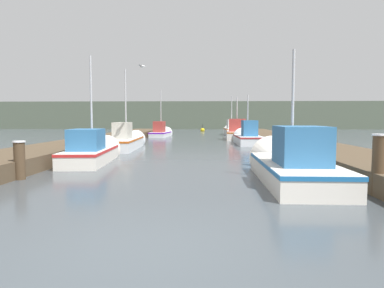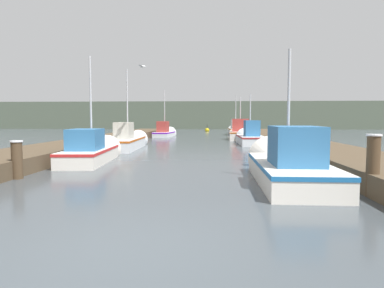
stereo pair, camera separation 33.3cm
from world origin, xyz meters
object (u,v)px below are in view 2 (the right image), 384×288
Objects in this scene: fishing_boat_0 at (285,163)px; mooring_piling_2 at (249,130)px; seagull_lead at (143,67)px; fishing_boat_1 at (93,151)px; mooring_piling_0 at (252,130)px; mooring_piling_1 at (373,165)px; fishing_boat_6 at (236,130)px; fishing_boat_4 at (240,133)px; fishing_boat_2 at (129,140)px; mooring_piling_3 at (17,160)px; fishing_boat_5 at (165,132)px; fishing_boat_3 at (249,137)px; channel_buoy at (207,130)px.

mooring_piling_2 is (1.40, 23.31, 0.12)m from fishing_boat_0.
fishing_boat_1 is at bearing 175.07° from seagull_lead.
fishing_boat_0 reaches higher than mooring_piling_0.
fishing_boat_0 is 2.64m from mooring_piling_1.
fishing_boat_6 reaches higher than mooring_piling_0.
mooring_piling_0 is (1.42, 3.47, 0.16)m from fishing_boat_4.
fishing_boat_4 is (7.24, 9.01, 0.07)m from fishing_boat_2.
mooring_piling_3 is (-8.08, -27.08, 0.01)m from fishing_boat_6.
fishing_boat_1 is 21.32m from mooring_piling_2.
fishing_boat_5 reaches higher than fishing_boat_6.
fishing_boat_5 reaches higher than mooring_piling_2.
fishing_boat_6 is (0.27, 26.63, 0.09)m from fishing_boat_0.
fishing_boat_3 is 4.72× the size of mooring_piling_3.
mooring_piling_0 is (1.16, 8.55, 0.23)m from fishing_boat_3.
fishing_boat_2 is 1.29× the size of fishing_boat_4.
fishing_boat_1 is 4.90× the size of channel_buoy.
seagull_lead is at bearing 130.78° from fishing_boat_0.
mooring_piling_1 is 9.46m from mooring_piling_3.
fishing_boat_0 is 13.87m from fishing_boat_3.
fishing_boat_6 is at bearing 92.42° from mooring_piling_1.
fishing_boat_6 is (-0.14, 12.76, 0.10)m from fishing_boat_3.
fishing_boat_6 is 3.50m from mooring_piling_2.
fishing_boat_0 is at bearing -92.98° from fishing_boat_3.
fishing_boat_3 is 5.09m from fishing_boat_4.
channel_buoy is at bearing 108.56° from mooring_piling_0.
mooring_piling_0 is at bearing 89.79° from mooring_piling_1.
seagull_lead is at bearing -80.85° from fishing_boat_5.
fishing_boat_4 is at bearing 0.13° from seagull_lead.
channel_buoy is at bearing 78.42° from fishing_boat_2.
fishing_boat_6 is (7.00, 3.90, 0.13)m from fishing_boat_5.
mooring_piling_2 is at bearing 62.05° from fishing_boat_1.
mooring_piling_1 is at bearing -83.21° from fishing_boat_4.
seagull_lead reaches higher than fishing_boat_4.
mooring_piling_3 is (-7.81, -0.45, 0.11)m from fishing_boat_0.
fishing_boat_4 is 9.22× the size of seagull_lead.
mooring_piling_1 is at bearing -54.97° from fishing_boat_0.
mooring_piling_1 is 25.47m from mooring_piling_2.
mooring_piling_1 is (8.54, -5.89, 0.27)m from fishing_boat_1.
fishing_boat_0 is 4.23× the size of mooring_piling_0.
fishing_boat_2 reaches higher than fishing_boat_0.
fishing_boat_5 is at bearing 85.97° from fishing_boat_2.
fishing_boat_0 is 23.36m from mooring_piling_2.
fishing_boat_4 is at bearing 48.78° from fishing_boat_2.
fishing_boat_5 is (0.32, 18.99, -0.02)m from fishing_boat_1.
fishing_boat_3 is at bearing -90.29° from fishing_boat_6.
mooring_piling_3 is at bearing -107.55° from fishing_boat_6.
fishing_boat_2 is 5.38m from seagull_lead.
fishing_boat_6 is 9.72m from channel_buoy.
fishing_boat_6 is at bearing 92.30° from fishing_boat_4.
mooring_piling_0 is 0.92m from mooring_piling_2.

